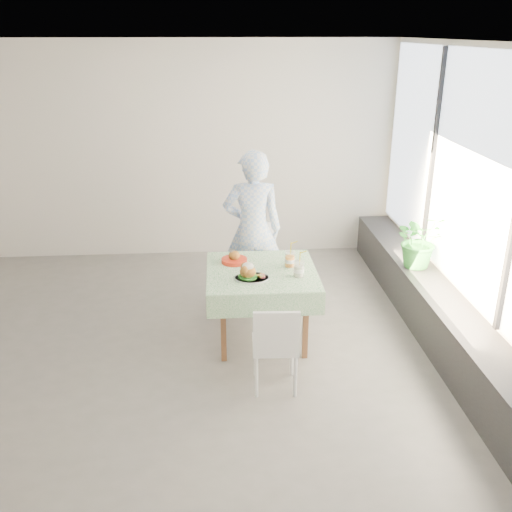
{
  "coord_description": "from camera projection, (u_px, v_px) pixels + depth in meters",
  "views": [
    {
      "loc": [
        0.64,
        -4.95,
        2.89
      ],
      "look_at": [
        1.01,
        0.1,
        0.87
      ],
      "focal_mm": 40.0,
      "sensor_mm": 36.0,
      "label": 1
    }
  ],
  "objects": [
    {
      "name": "juice_cup_lemonade",
      "position": [
        299.0,
        269.0,
        5.31
      ],
      "size": [
        0.1,
        0.1,
        0.29
      ],
      "color": "white",
      "rests_on": "cafe_table"
    },
    {
      "name": "chair_near",
      "position": [
        275.0,
        362.0,
        4.87
      ],
      "size": [
        0.4,
        0.4,
        0.8
      ],
      "color": "white",
      "rests_on": "ground"
    },
    {
      "name": "cafe_table",
      "position": [
        261.0,
        297.0,
        5.56
      ],
      "size": [
        1.04,
        1.04,
        0.74
      ],
      "color": "brown",
      "rests_on": "ground"
    },
    {
      "name": "main_dish",
      "position": [
        250.0,
        274.0,
        5.25
      ],
      "size": [
        0.32,
        0.32,
        0.16
      ],
      "color": "white",
      "rests_on": "cafe_table"
    },
    {
      "name": "window_ledge",
      "position": [
        435.0,
        312.0,
        5.71
      ],
      "size": [
        0.4,
        4.8,
        0.5
      ],
      "primitive_type": "cube",
      "color": "black",
      "rests_on": "ground"
    },
    {
      "name": "chair_far",
      "position": [
        265.0,
        282.0,
        6.33
      ],
      "size": [
        0.56,
        0.56,
        0.91
      ],
      "color": "white",
      "rests_on": "ground"
    },
    {
      "name": "wall_front",
      "position": [
        89.0,
        357.0,
        2.78
      ],
      "size": [
        6.0,
        0.02,
        2.8
      ],
      "primitive_type": "cube",
      "color": "silver",
      "rests_on": "ground"
    },
    {
      "name": "wall_right",
      "position": [
        470.0,
        202.0,
        5.3
      ],
      "size": [
        0.02,
        5.0,
        2.8
      ],
      "primitive_type": "cube",
      "color": "silver",
      "rests_on": "ground"
    },
    {
      "name": "wall_back",
      "position": [
        165.0,
        153.0,
        7.41
      ],
      "size": [
        6.0,
        0.02,
        2.8
      ],
      "primitive_type": "cube",
      "color": "silver",
      "rests_on": "ground"
    },
    {
      "name": "diner",
      "position": [
        253.0,
        230.0,
        6.15
      ],
      "size": [
        0.64,
        0.43,
        1.75
      ],
      "primitive_type": "imported",
      "rotation": [
        0.0,
        0.0,
        3.16
      ],
      "color": "#99BDF5",
      "rests_on": "ground"
    },
    {
      "name": "juice_cup_orange",
      "position": [
        290.0,
        260.0,
        5.52
      ],
      "size": [
        0.11,
        0.11,
        0.3
      ],
      "color": "white",
      "rests_on": "cafe_table"
    },
    {
      "name": "floor",
      "position": [
        155.0,
        345.0,
        5.61
      ],
      "size": [
        6.0,
        6.0,
        0.0
      ],
      "primitive_type": "plane",
      "color": "#5C5A57",
      "rests_on": "ground"
    },
    {
      "name": "second_dish",
      "position": [
        234.0,
        259.0,
        5.63
      ],
      "size": [
        0.25,
        0.25,
        0.12
      ],
      "color": "#B72712",
      "rests_on": "cafe_table"
    },
    {
      "name": "window_pane",
      "position": [
        471.0,
        175.0,
        5.2
      ],
      "size": [
        0.01,
        4.8,
        2.18
      ],
      "primitive_type": "cube",
      "color": "#D1E0F9",
      "rests_on": "ground"
    },
    {
      "name": "potted_plant",
      "position": [
        420.0,
        240.0,
        6.07
      ],
      "size": [
        0.61,
        0.56,
        0.6
      ],
      "primitive_type": "imported",
      "rotation": [
        0.0,
        0.0,
        0.17
      ],
      "color": "#26722E",
      "rests_on": "window_ledge"
    },
    {
      "name": "ceiling",
      "position": [
        132.0,
        41.0,
        4.58
      ],
      "size": [
        6.0,
        6.0,
        0.0
      ],
      "primitive_type": "plane",
      "rotation": [
        3.14,
        0.0,
        0.0
      ],
      "color": "white",
      "rests_on": "ground"
    }
  ]
}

